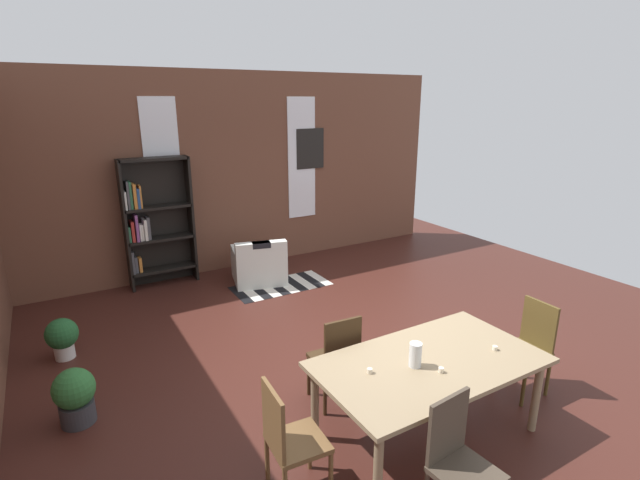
{
  "coord_description": "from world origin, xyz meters",
  "views": [
    {
      "loc": [
        -2.85,
        -3.75,
        2.87
      ],
      "look_at": [
        0.09,
        1.24,
        1.13
      ],
      "focal_mm": 26.44,
      "sensor_mm": 36.0,
      "label": 1
    }
  ],
  "objects_px": {
    "dining_chair_head_left": "(289,438)",
    "potted_plant_by_shelf": "(75,395)",
    "dining_table": "(430,368)",
    "dining_chair_near_left": "(458,460)",
    "dining_chair_far_left": "(337,357)",
    "potted_plant_corner": "(62,336)",
    "bookshelf_tall": "(153,221)",
    "dining_chair_head_right": "(529,344)",
    "armchair_white": "(259,265)",
    "vase_on_table": "(415,355)"
  },
  "relations": [
    {
      "from": "potted_plant_by_shelf",
      "to": "dining_chair_head_right",
      "type": "bearing_deg",
      "value": -23.64
    },
    {
      "from": "dining_table",
      "to": "dining_chair_far_left",
      "type": "xyz_separation_m",
      "value": [
        -0.44,
        0.77,
        -0.16
      ]
    },
    {
      "from": "dining_chair_head_right",
      "to": "dining_chair_far_left",
      "type": "distance_m",
      "value": 1.95
    },
    {
      "from": "bookshelf_tall",
      "to": "armchair_white",
      "type": "relative_size",
      "value": 2.1
    },
    {
      "from": "dining_chair_head_right",
      "to": "dining_table",
      "type": "bearing_deg",
      "value": 179.92
    },
    {
      "from": "dining_table",
      "to": "dining_chair_near_left",
      "type": "bearing_deg",
      "value": -119.92
    },
    {
      "from": "potted_plant_corner",
      "to": "armchair_white",
      "type": "bearing_deg",
      "value": 20.1
    },
    {
      "from": "dining_chair_near_left",
      "to": "armchair_white",
      "type": "bearing_deg",
      "value": 82.51
    },
    {
      "from": "armchair_white",
      "to": "dining_chair_near_left",
      "type": "bearing_deg",
      "value": -97.49
    },
    {
      "from": "bookshelf_tall",
      "to": "potted_plant_by_shelf",
      "type": "bearing_deg",
      "value": -114.35
    },
    {
      "from": "dining_chair_far_left",
      "to": "bookshelf_tall",
      "type": "height_order",
      "value": "bookshelf_tall"
    },
    {
      "from": "dining_chair_near_left",
      "to": "potted_plant_by_shelf",
      "type": "bearing_deg",
      "value": 131.16
    },
    {
      "from": "bookshelf_tall",
      "to": "potted_plant_corner",
      "type": "relative_size",
      "value": 4.17
    },
    {
      "from": "vase_on_table",
      "to": "dining_chair_head_left",
      "type": "distance_m",
      "value": 1.22
    },
    {
      "from": "vase_on_table",
      "to": "potted_plant_corner",
      "type": "distance_m",
      "value": 4.01
    },
    {
      "from": "vase_on_table",
      "to": "dining_chair_far_left",
      "type": "distance_m",
      "value": 0.88
    },
    {
      "from": "bookshelf_tall",
      "to": "potted_plant_corner",
      "type": "distance_m",
      "value": 2.42
    },
    {
      "from": "dining_chair_head_left",
      "to": "potted_plant_corner",
      "type": "relative_size",
      "value": 1.96
    },
    {
      "from": "armchair_white",
      "to": "potted_plant_by_shelf",
      "type": "xyz_separation_m",
      "value": [
        -2.85,
        -2.39,
        0.01
      ]
    },
    {
      "from": "dining_chair_head_left",
      "to": "dining_chair_near_left",
      "type": "bearing_deg",
      "value": -40.75
    },
    {
      "from": "dining_chair_far_left",
      "to": "armchair_white",
      "type": "xyz_separation_m",
      "value": [
        0.64,
        3.36,
        -0.23
      ]
    },
    {
      "from": "dining_chair_near_left",
      "to": "potted_plant_by_shelf",
      "type": "distance_m",
      "value": 3.35
    },
    {
      "from": "dining_chair_head_left",
      "to": "potted_plant_by_shelf",
      "type": "height_order",
      "value": "dining_chair_head_left"
    },
    {
      "from": "dining_table",
      "to": "potted_plant_by_shelf",
      "type": "xyz_separation_m",
      "value": [
        -2.65,
        1.75,
        -0.38
      ]
    },
    {
      "from": "dining_chair_head_left",
      "to": "potted_plant_by_shelf",
      "type": "bearing_deg",
      "value": 126.73
    },
    {
      "from": "dining_table",
      "to": "potted_plant_by_shelf",
      "type": "height_order",
      "value": "dining_table"
    },
    {
      "from": "dining_chair_far_left",
      "to": "potted_plant_corner",
      "type": "distance_m",
      "value": 3.22
    },
    {
      "from": "dining_chair_near_left",
      "to": "potted_plant_corner",
      "type": "height_order",
      "value": "dining_chair_near_left"
    },
    {
      "from": "dining_chair_near_left",
      "to": "potted_plant_corner",
      "type": "bearing_deg",
      "value": 120.2
    },
    {
      "from": "vase_on_table",
      "to": "dining_chair_near_left",
      "type": "xyz_separation_m",
      "value": [
        -0.27,
        -0.77,
        -0.33
      ]
    },
    {
      "from": "dining_chair_head_left",
      "to": "potted_plant_corner",
      "type": "bearing_deg",
      "value": 113.54
    },
    {
      "from": "dining_table",
      "to": "bookshelf_tall",
      "type": "relative_size",
      "value": 0.96
    },
    {
      "from": "dining_chair_head_right",
      "to": "dining_chair_far_left",
      "type": "height_order",
      "value": "same"
    },
    {
      "from": "dining_table",
      "to": "dining_chair_head_left",
      "type": "bearing_deg",
      "value": 179.79
    },
    {
      "from": "dining_table",
      "to": "dining_chair_near_left",
      "type": "height_order",
      "value": "dining_chair_near_left"
    },
    {
      "from": "dining_chair_far_left",
      "to": "potted_plant_by_shelf",
      "type": "bearing_deg",
      "value": 156.16
    },
    {
      "from": "dining_table",
      "to": "potted_plant_corner",
      "type": "height_order",
      "value": "dining_table"
    },
    {
      "from": "dining_chair_head_right",
      "to": "potted_plant_by_shelf",
      "type": "distance_m",
      "value": 4.36
    },
    {
      "from": "dining_table",
      "to": "armchair_white",
      "type": "height_order",
      "value": "armchair_white"
    },
    {
      "from": "dining_chair_far_left",
      "to": "vase_on_table",
      "type": "bearing_deg",
      "value": -70.67
    },
    {
      "from": "dining_chair_far_left",
      "to": "potted_plant_corner",
      "type": "height_order",
      "value": "dining_chair_far_left"
    },
    {
      "from": "armchair_white",
      "to": "potted_plant_by_shelf",
      "type": "distance_m",
      "value": 3.72
    },
    {
      "from": "dining_chair_head_left",
      "to": "potted_plant_by_shelf",
      "type": "relative_size",
      "value": 1.75
    },
    {
      "from": "dining_chair_head_right",
      "to": "potted_plant_by_shelf",
      "type": "relative_size",
      "value": 1.75
    },
    {
      "from": "vase_on_table",
      "to": "potted_plant_corner",
      "type": "height_order",
      "value": "vase_on_table"
    },
    {
      "from": "dining_chair_far_left",
      "to": "bookshelf_tall",
      "type": "distance_m",
      "value": 4.19
    },
    {
      "from": "vase_on_table",
      "to": "bookshelf_tall",
      "type": "xyz_separation_m",
      "value": [
        -1.07,
        4.85,
        0.2
      ]
    },
    {
      "from": "vase_on_table",
      "to": "dining_chair_head_left",
      "type": "bearing_deg",
      "value": 179.76
    },
    {
      "from": "dining_chair_head_right",
      "to": "dining_chair_far_left",
      "type": "xyz_separation_m",
      "value": [
        -1.79,
        0.77,
        0.0
      ]
    },
    {
      "from": "dining_chair_far_left",
      "to": "armchair_white",
      "type": "distance_m",
      "value": 3.43
    }
  ]
}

